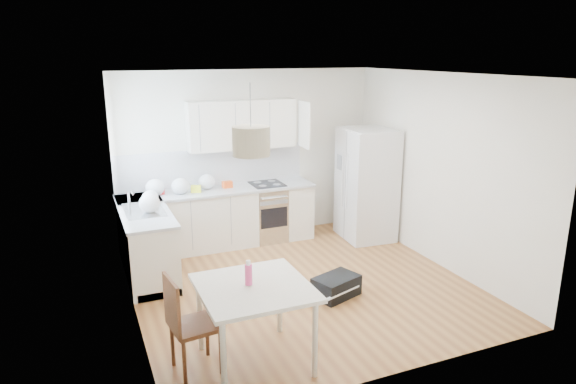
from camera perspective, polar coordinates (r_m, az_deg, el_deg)
The scene contains 29 objects.
floor at distance 6.85m, azimuth 1.54°, elevation -10.29°, with size 4.20×4.20×0.00m, color brown.
ceiling at distance 6.18m, azimuth 1.72°, elevation 12.91°, with size 4.20×4.20×0.00m, color white.
wall_back at distance 8.29m, azimuth -4.40°, elevation 4.09°, with size 4.20×4.20×0.00m, color silver.
wall_left at distance 5.86m, azimuth -17.42°, elevation -1.33°, with size 4.20×4.20×0.00m, color silver.
wall_right at distance 7.48m, azimuth 16.46°, elevation 2.26°, with size 4.20×4.20×0.00m, color silver.
window_glassblock at distance 6.89m, azimuth -18.59°, elevation 4.42°, with size 0.02×1.00×1.00m, color #BFE0F9.
cabinets_back at distance 8.08m, azimuth -7.63°, elevation -2.99°, with size 3.00×0.60×0.88m, color silver.
cabinets_left at distance 7.31m, azimuth -15.50°, elevation -5.42°, with size 0.60×1.80×0.88m, color silver.
counter_back at distance 7.94m, azimuth -7.75°, elevation 0.16°, with size 3.02×0.64×0.04m, color #A8AAAD.
counter_left at distance 7.16m, azimuth -15.76°, elevation -1.98°, with size 0.64×1.82×0.04m, color #A8AAAD.
backsplash_back at distance 8.15m, azimuth -8.37°, elevation 2.76°, with size 3.00×0.01×0.58m, color white.
backsplash_left at distance 7.05m, azimuth -18.30°, elevation 0.18°, with size 0.01×1.80×0.58m, color white.
upper_cabinets at distance 8.01m, azimuth -5.13°, elevation 7.48°, with size 1.70×0.32×0.75m, color silver.
range_oven at distance 8.31m, azimuth -2.30°, elevation -2.34°, with size 0.50×0.61×0.88m, color #BABDBF, non-canonical shape.
sink at distance 7.11m, azimuth -15.71°, elevation -1.97°, with size 0.50×0.80×0.16m, color #BABDBF, non-canonical shape.
refrigerator at distance 8.38m, azimuth 8.77°, elevation 0.90°, with size 0.86×0.90×1.79m, color white, non-canonical shape.
dining_table at distance 4.99m, azimuth -3.78°, elevation -11.32°, with size 1.04×1.04×0.82m.
dining_chair at distance 5.05m, azimuth -10.29°, elevation -14.14°, with size 0.42×0.42×0.99m, color #462915, non-canonical shape.
drink_bottle at distance 4.92m, azimuth -4.41°, elevation -8.92°, with size 0.07×0.07×0.25m, color #E13E7D.
gym_bag at distance 6.54m, azimuth 5.38°, elevation -10.39°, with size 0.56×0.37×0.26m, color black.
pendant_lamp at distance 4.66m, azimuth -4.12°, elevation 5.65°, with size 0.34×0.34×0.27m, color beige.
grocery_bag_a at distance 7.74m, azimuth -14.57°, elevation 0.50°, with size 0.28×0.24×0.25m, color silver.
grocery_bag_b at distance 7.74m, azimuth -11.85°, elevation 0.64°, with size 0.27×0.23×0.24m, color silver.
grocery_bag_c at distance 7.95m, azimuth -9.02°, elevation 1.13°, with size 0.26×0.22×0.23m, color silver.
grocery_bag_d at distance 7.31m, azimuth -15.07°, elevation -0.59°, with size 0.22×0.19×0.20m, color silver.
grocery_bag_e at distance 6.94m, azimuth -15.15°, elevation -1.24°, with size 0.27×0.23×0.25m, color silver.
snack_orange at distance 8.00m, azimuth -6.76°, elevation 0.83°, with size 0.15×0.09×0.10m, color #D34312.
snack_yellow at distance 7.82m, azimuth -10.19°, elevation 0.34°, with size 0.15×0.09×0.10m, color yellow.
snack_red at distance 7.83m, azimuth -14.26°, elevation 0.20°, with size 0.18×0.11×0.12m, color red.
Camera 1 is at (-2.56, -5.62, 2.96)m, focal length 32.00 mm.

